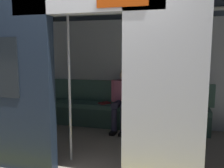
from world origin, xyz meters
TOP-DOWN VIEW (x-y plane):
  - train_car at (0.06, -1.07)m, footprint 6.40×2.48m
  - bench_seat at (0.00, -1.97)m, footprint 3.35×0.44m
  - person_seated at (-0.04, -1.91)m, footprint 0.55×0.69m
  - handbag at (-0.45, -2.03)m, footprint 0.26×0.15m
  - book at (0.39, -2.00)m, footprint 0.25×0.27m
  - grab_pole_door at (0.39, -0.37)m, footprint 0.04×0.04m
  - grab_pole_far at (-0.39, -0.39)m, footprint 0.04×0.04m

SIDE VIEW (x-z plane):
  - bench_seat at x=0.00m, z-range 0.13..0.60m
  - book at x=0.39m, z-range 0.48..0.50m
  - handbag at x=-0.45m, z-range 0.48..0.65m
  - person_seated at x=-0.04m, z-range 0.09..1.29m
  - grab_pole_door at x=0.39m, z-range 0.00..2.17m
  - grab_pole_far at x=-0.39m, z-range 0.00..2.17m
  - train_car at x=0.06m, z-range 0.34..2.66m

